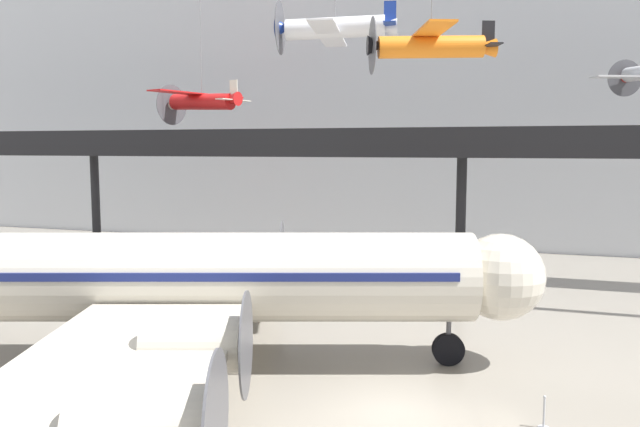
# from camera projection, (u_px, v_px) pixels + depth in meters

# --- Properties ---
(ground_plane) EXTENTS (260.00, 260.00, 0.00)m
(ground_plane) POSITION_uv_depth(u_px,v_px,m) (391.00, 407.00, 21.31)
(ground_plane) COLOR gray
(hangar_back_wall) EXTENTS (140.00, 3.00, 28.71)m
(hangar_back_wall) POSITION_uv_depth(u_px,v_px,m) (477.00, 83.00, 53.76)
(hangar_back_wall) COLOR silver
(hangar_back_wall) RESTS_ON ground
(mezzanine_walkway) EXTENTS (110.00, 3.20, 10.13)m
(mezzanine_walkway) POSITION_uv_depth(u_px,v_px,m) (461.00, 152.00, 41.86)
(mezzanine_walkway) COLOR black
(mezzanine_walkway) RESTS_ON ground
(airliner_silver_main) EXTENTS (30.73, 35.78, 10.44)m
(airliner_silver_main) POSITION_uv_depth(u_px,v_px,m) (156.00, 278.00, 25.02)
(airliner_silver_main) COLOR beige
(airliner_silver_main) RESTS_ON ground
(suspended_plane_white_twin) EXTENTS (8.03, 9.73, 8.12)m
(suspended_plane_white_twin) POSITION_uv_depth(u_px,v_px,m) (335.00, 28.00, 39.78)
(suspended_plane_white_twin) COLOR silver
(suspended_plane_orange_highwing) EXTENTS (6.35, 7.39, 10.55)m
(suspended_plane_orange_highwing) POSITION_uv_depth(u_px,v_px,m) (431.00, 46.00, 29.12)
(suspended_plane_orange_highwing) COLOR orange
(suspended_plane_red_highwing) EXTENTS (7.58, 9.03, 12.10)m
(suspended_plane_red_highwing) POSITION_uv_depth(u_px,v_px,m) (202.00, 101.00, 48.10)
(suspended_plane_red_highwing) COLOR red
(stanchion_barrier) EXTENTS (0.36, 0.36, 1.08)m
(stanchion_barrier) POSITION_uv_depth(u_px,v_px,m) (544.00, 418.00, 19.64)
(stanchion_barrier) COLOR #B2B5BA
(stanchion_barrier) RESTS_ON ground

